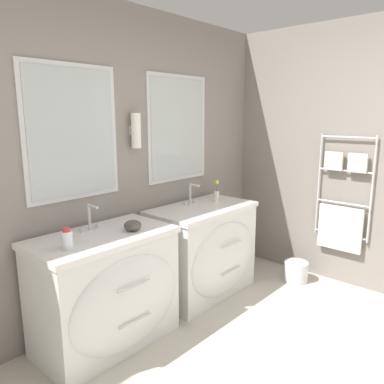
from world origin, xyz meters
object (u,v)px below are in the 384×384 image
(vanity_right, at_px, (205,250))
(toiletry_bottle, at_px, (67,240))
(vanity_left, at_px, (108,290))
(waste_bin, at_px, (296,271))
(flower_vase, at_px, (217,193))
(amenity_bowl, at_px, (133,225))

(vanity_right, xyz_separation_m, toiletry_bottle, (-1.45, -0.06, 0.49))
(vanity_left, xyz_separation_m, waste_bin, (1.96, -0.54, -0.33))
(vanity_right, xyz_separation_m, waste_bin, (0.83, -0.54, -0.33))
(vanity_left, distance_m, waste_bin, 2.06)
(toiletry_bottle, relative_size, flower_vase, 0.67)
(vanity_right, distance_m, amenity_bowl, 1.03)
(vanity_right, height_order, waste_bin, vanity_right)
(toiletry_bottle, bearing_deg, flower_vase, 4.04)
(vanity_left, height_order, toiletry_bottle, toiletry_bottle)
(vanity_left, distance_m, flower_vase, 1.47)
(vanity_right, relative_size, waste_bin, 4.22)
(amenity_bowl, xyz_separation_m, flower_vase, (1.16, 0.12, 0.05))
(vanity_right, relative_size, toiletry_bottle, 7.16)
(flower_vase, distance_m, waste_bin, 1.19)
(amenity_bowl, relative_size, waste_bin, 0.53)
(toiletry_bottle, bearing_deg, vanity_left, 10.14)
(flower_vase, bearing_deg, amenity_bowl, -174.22)
(amenity_bowl, bearing_deg, vanity_left, 164.81)
(vanity_right, distance_m, waste_bin, 1.05)
(vanity_left, height_order, amenity_bowl, amenity_bowl)
(flower_vase, height_order, waste_bin, flower_vase)
(vanity_left, bearing_deg, waste_bin, -15.54)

